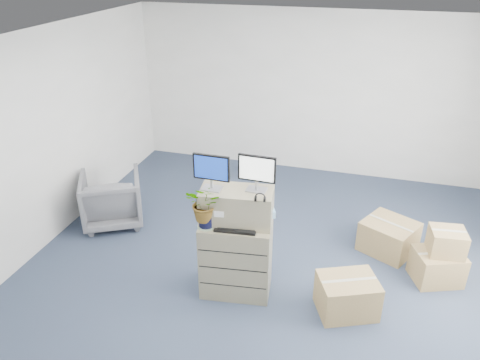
{
  "coord_description": "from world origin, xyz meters",
  "views": [
    {
      "loc": [
        1.03,
        -4.32,
        3.69
      ],
      "look_at": [
        -0.33,
        0.4,
        1.21
      ],
      "focal_mm": 35.0,
      "sensor_mm": 36.0,
      "label": 1
    }
  ],
  "objects_px": {
    "monitor_right": "(257,171)",
    "potted_plant": "(206,208)",
    "filing_cabinet_lower": "(236,258)",
    "water_bottle": "(246,214)",
    "monitor_left": "(211,170)",
    "keyboard": "(236,228)",
    "office_chair": "(112,197)"
  },
  "relations": [
    {
      "from": "potted_plant",
      "to": "monitor_right",
      "type": "bearing_deg",
      "value": 26.48
    },
    {
      "from": "monitor_right",
      "to": "keyboard",
      "type": "distance_m",
      "value": 0.67
    },
    {
      "from": "filing_cabinet_lower",
      "to": "monitor_right",
      "type": "xyz_separation_m",
      "value": [
        0.2,
        0.1,
        1.09
      ]
    },
    {
      "from": "filing_cabinet_lower",
      "to": "water_bottle",
      "type": "relative_size",
      "value": 4.19
    },
    {
      "from": "office_chair",
      "to": "monitor_left",
      "type": "bearing_deg",
      "value": 124.06
    },
    {
      "from": "monitor_right",
      "to": "water_bottle",
      "type": "relative_size",
      "value": 1.87
    },
    {
      "from": "monitor_left",
      "to": "monitor_right",
      "type": "height_order",
      "value": "monitor_right"
    },
    {
      "from": "water_bottle",
      "to": "potted_plant",
      "type": "distance_m",
      "value": 0.46
    },
    {
      "from": "keyboard",
      "to": "potted_plant",
      "type": "distance_m",
      "value": 0.4
    },
    {
      "from": "keyboard",
      "to": "water_bottle",
      "type": "bearing_deg",
      "value": 61.21
    },
    {
      "from": "monitor_left",
      "to": "potted_plant",
      "type": "relative_size",
      "value": 0.86
    },
    {
      "from": "filing_cabinet_lower",
      "to": "monitor_right",
      "type": "height_order",
      "value": "monitor_right"
    },
    {
      "from": "filing_cabinet_lower",
      "to": "water_bottle",
      "type": "height_order",
      "value": "water_bottle"
    },
    {
      "from": "filing_cabinet_lower",
      "to": "water_bottle",
      "type": "distance_m",
      "value": 0.58
    },
    {
      "from": "filing_cabinet_lower",
      "to": "keyboard",
      "type": "height_order",
      "value": "keyboard"
    },
    {
      "from": "monitor_right",
      "to": "water_bottle",
      "type": "distance_m",
      "value": 0.53
    },
    {
      "from": "monitor_right",
      "to": "water_bottle",
      "type": "xyz_separation_m",
      "value": [
        -0.1,
        -0.04,
        -0.51
      ]
    },
    {
      "from": "filing_cabinet_lower",
      "to": "monitor_left",
      "type": "relative_size",
      "value": 2.27
    },
    {
      "from": "monitor_left",
      "to": "keyboard",
      "type": "xyz_separation_m",
      "value": [
        0.3,
        -0.11,
        -0.61
      ]
    },
    {
      "from": "filing_cabinet_lower",
      "to": "monitor_right",
      "type": "bearing_deg",
      "value": 19.22
    },
    {
      "from": "filing_cabinet_lower",
      "to": "office_chair",
      "type": "height_order",
      "value": "filing_cabinet_lower"
    },
    {
      "from": "office_chair",
      "to": "monitor_right",
      "type": "bearing_deg",
      "value": 131.0
    },
    {
      "from": "monitor_left",
      "to": "potted_plant",
      "type": "xyz_separation_m",
      "value": [
        -0.02,
        -0.15,
        -0.38
      ]
    },
    {
      "from": "monitor_left",
      "to": "potted_plant",
      "type": "bearing_deg",
      "value": -98.15
    },
    {
      "from": "monitor_right",
      "to": "potted_plant",
      "type": "distance_m",
      "value": 0.68
    },
    {
      "from": "monitor_right",
      "to": "keyboard",
      "type": "relative_size",
      "value": 0.9
    },
    {
      "from": "monitor_right",
      "to": "water_bottle",
      "type": "bearing_deg",
      "value": -154.48
    },
    {
      "from": "water_bottle",
      "to": "potted_plant",
      "type": "xyz_separation_m",
      "value": [
        -0.4,
        -0.2,
        0.13
      ]
    },
    {
      "from": "keyboard",
      "to": "office_chair",
      "type": "bearing_deg",
      "value": 147.39
    },
    {
      "from": "filing_cabinet_lower",
      "to": "keyboard",
      "type": "distance_m",
      "value": 0.49
    },
    {
      "from": "monitor_right",
      "to": "potted_plant",
      "type": "bearing_deg",
      "value": -151.13
    },
    {
      "from": "filing_cabinet_lower",
      "to": "potted_plant",
      "type": "height_order",
      "value": "potted_plant"
    }
  ]
}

